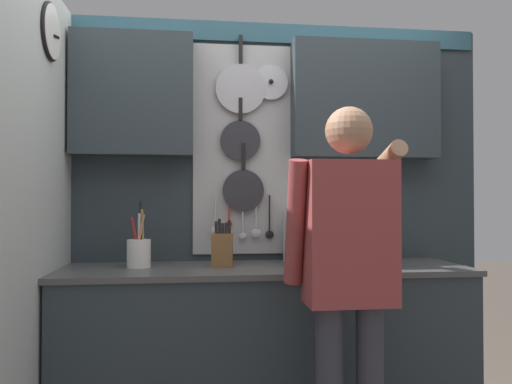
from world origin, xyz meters
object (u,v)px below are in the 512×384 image
(knife_block, at_px, (222,249))
(utensil_crock, at_px, (139,251))
(person, at_px, (348,263))
(microwave, at_px, (335,238))

(knife_block, distance_m, utensil_crock, 0.45)
(person, bearing_deg, utensil_crock, 147.53)
(microwave, distance_m, person, 0.62)
(microwave, bearing_deg, utensil_crock, 179.88)
(utensil_crock, xyz_separation_m, person, (0.96, -0.61, -0.00))
(knife_block, height_order, person, person)
(microwave, xyz_separation_m, person, (-0.11, -0.61, -0.06))
(microwave, height_order, knife_block, microwave)
(knife_block, xyz_separation_m, utensil_crock, (-0.45, 0.00, -0.01))
(utensil_crock, bearing_deg, microwave, -0.12)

